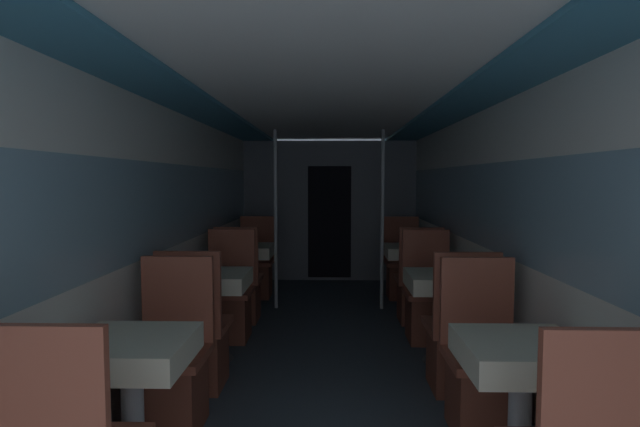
{
  "coord_description": "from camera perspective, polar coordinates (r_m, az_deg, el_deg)",
  "views": [
    {
      "loc": [
        0.03,
        -1.5,
        1.5
      ],
      "look_at": [
        -0.06,
        2.49,
        1.23
      ],
      "focal_mm": 28.0,
      "sensor_mm": 36.0,
      "label": 1
    }
  ],
  "objects": [
    {
      "name": "dining_table_left_1",
      "position": [
        4.25,
        -12.03,
        -8.19
      ],
      "size": [
        0.56,
        0.56,
        0.74
      ],
      "color": "#4C4C51",
      "rests_on": "ground_plane"
    },
    {
      "name": "bulkhead_far",
      "position": [
        7.43,
        1.09,
        0.27
      ],
      "size": [
        2.55,
        0.09,
        2.07
      ],
      "color": "slate",
      "rests_on": "ground_plane"
    },
    {
      "name": "chair_right_near_1",
      "position": [
        3.79,
        15.61,
        -14.64
      ],
      "size": [
        0.45,
        0.45,
        1.02
      ],
      "color": "brown",
      "rests_on": "ground_plane"
    },
    {
      "name": "chair_right_far_0",
      "position": [
        3.27,
        18.21,
        -17.76
      ],
      "size": [
        0.45,
        0.45,
        1.02
      ],
      "rotation": [
        0.0,
        0.0,
        3.14
      ],
      "color": "brown",
      "rests_on": "ground_plane"
    },
    {
      "name": "chair_left_near_1",
      "position": [
        3.81,
        -13.97,
        -14.53
      ],
      "size": [
        0.45,
        0.45,
        1.02
      ],
      "color": "brown",
      "rests_on": "ground_plane"
    },
    {
      "name": "chair_left_far_0",
      "position": [
        3.29,
        -16.75,
        -17.6
      ],
      "size": [
        0.45,
        0.45,
        1.02
      ],
      "rotation": [
        0.0,
        0.0,
        3.14
      ],
      "color": "brown",
      "rests_on": "ground_plane"
    },
    {
      "name": "dining_table_left_2",
      "position": [
        5.89,
        -8.19,
        -4.77
      ],
      "size": [
        0.56,
        0.56,
        0.74
      ],
      "color": "#4C4C51",
      "rests_on": "ground_plane"
    },
    {
      "name": "wall_right",
      "position": [
        4.41,
        18.04,
        -1.85
      ],
      "size": [
        0.05,
        8.21,
        2.07
      ],
      "color": "silver",
      "rests_on": "ground_plane"
    },
    {
      "name": "chair_right_near_2",
      "position": [
        5.39,
        11.12,
        -8.98
      ],
      "size": [
        0.45,
        0.45,
        1.02
      ],
      "color": "brown",
      "rests_on": "ground_plane"
    },
    {
      "name": "chair_left_near_2",
      "position": [
        5.41,
        -9.16,
        -8.93
      ],
      "size": [
        0.45,
        0.45,
        1.02
      ],
      "color": "brown",
      "rests_on": "ground_plane"
    },
    {
      "name": "chair_left_far_1",
      "position": [
        4.86,
        -10.42,
        -10.42
      ],
      "size": [
        0.45,
        0.45,
        1.02
      ],
      "rotation": [
        0.0,
        0.0,
        3.14
      ],
      "color": "brown",
      "rests_on": "ground_plane"
    },
    {
      "name": "dining_table_right_1",
      "position": [
        4.24,
        13.8,
        -8.27
      ],
      "size": [
        0.56,
        0.56,
        0.74
      ],
      "color": "#4C4C51",
      "rests_on": "ground_plane"
    },
    {
      "name": "ceiling_panel",
      "position": [
        4.25,
        0.9,
        12.18
      ],
      "size": [
        2.6,
        8.21,
        0.07
      ],
      "color": "white",
      "rests_on": "wall_left"
    },
    {
      "name": "dining_table_left_0",
      "position": [
        2.69,
        -20.74,
        -15.58
      ],
      "size": [
        0.56,
        0.56,
        0.74
      ],
      "color": "#4C4C51",
      "rests_on": "ground_plane"
    },
    {
      "name": "chair_right_far_1",
      "position": [
        4.84,
        12.29,
        -10.49
      ],
      "size": [
        0.45,
        0.45,
        1.02
      ],
      "rotation": [
        0.0,
        0.0,
        3.14
      ],
      "color": "brown",
      "rests_on": "ground_plane"
    },
    {
      "name": "dining_table_right_0",
      "position": [
        2.66,
        21.99,
        -15.79
      ],
      "size": [
        0.56,
        0.56,
        0.74
      ],
      "color": "#4C4C51",
      "rests_on": "ground_plane"
    },
    {
      "name": "chair_right_far_2",
      "position": [
        6.48,
        9.43,
        -6.79
      ],
      "size": [
        0.45,
        0.45,
        1.02
      ],
      "rotation": [
        0.0,
        0.0,
        3.14
      ],
      "color": "brown",
      "rests_on": "ground_plane"
    },
    {
      "name": "support_pole_right_2",
      "position": [
        5.79,
        7.14,
        -0.75
      ],
      "size": [
        0.04,
        0.04,
        2.07
      ],
      "color": "silver",
      "rests_on": "ground_plane"
    },
    {
      "name": "wall_left",
      "position": [
        4.43,
        -16.18,
        -1.79
      ],
      "size": [
        0.05,
        8.21,
        2.07
      ],
      "color": "silver",
      "rests_on": "ground_plane"
    },
    {
      "name": "dining_table_right_2",
      "position": [
        5.88,
        10.23,
        -4.81
      ],
      "size": [
        0.56,
        0.56,
        0.74
      ],
      "color": "#4C4C51",
      "rests_on": "ground_plane"
    },
    {
      "name": "chair_left_far_2",
      "position": [
        6.49,
        -7.34,
        -6.75
      ],
      "size": [
        0.45,
        0.45,
        1.02
      ],
      "rotation": [
        0.0,
        0.0,
        3.14
      ],
      "color": "brown",
      "rests_on": "ground_plane"
    },
    {
      "name": "support_pole_left_2",
      "position": [
        5.8,
        -5.1,
        -0.72
      ],
      "size": [
        0.04,
        0.04,
        2.07
      ],
      "color": "silver",
      "rests_on": "ground_plane"
    }
  ]
}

